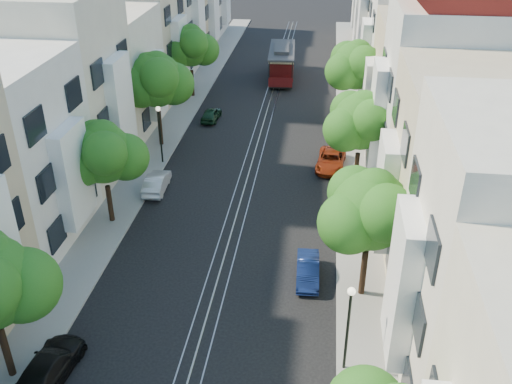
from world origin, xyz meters
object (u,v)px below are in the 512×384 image
(tree_e_c, at_px, (362,123))
(parked_car_e_far, at_px, (331,160))
(tree_e_b, at_px, (372,212))
(tree_e_d, at_px, (357,67))
(cable_car, at_px, (282,61))
(tree_w_c, at_px, (157,81))
(parked_car_w_near, at_px, (49,367))
(lamp_east, at_px, (349,317))
(parked_car_w_mid, at_px, (157,182))
(parked_car_w_far, at_px, (211,114))
(lamp_west, at_px, (160,126))
(tree_w_b, at_px, (104,155))
(parked_car_e_mid, at_px, (308,270))
(tree_w_d, at_px, (191,47))

(tree_e_c, bearing_deg, parked_car_e_far, 120.87)
(tree_e_b, xyz_separation_m, tree_e_d, (0.00, 22.00, 0.13))
(tree_e_d, xyz_separation_m, cable_car, (-6.76, 11.33, -3.07))
(tree_w_c, relative_size, parked_car_w_near, 1.72)
(lamp_east, xyz_separation_m, parked_car_w_mid, (-11.90, 14.08, -2.27))
(tree_w_c, xyz_separation_m, parked_car_w_far, (2.74, 5.50, -4.54))
(lamp_west, xyz_separation_m, parked_car_w_far, (1.90, 8.48, -2.32))
(tree_w_b, xyz_separation_m, parked_car_w_near, (1.54, -11.90, -3.80))
(lamp_east, bearing_deg, tree_e_d, 87.96)
(tree_w_b, xyz_separation_m, tree_w_c, (0.00, 11.00, 0.67))
(parked_car_e_far, bearing_deg, parked_car_w_mid, -152.31)
(lamp_west, relative_size, parked_car_e_mid, 1.29)
(parked_car_w_near, bearing_deg, parked_car_w_mid, -86.01)
(parked_car_e_far, bearing_deg, tree_w_d, 138.99)
(tree_w_c, xyz_separation_m, lamp_east, (13.44, -20.98, -2.22))
(parked_car_e_mid, bearing_deg, tree_w_b, 158.70)
(parked_car_w_mid, relative_size, parked_car_w_far, 1.12)
(cable_car, height_order, parked_car_e_far, cable_car)
(tree_e_c, xyz_separation_m, parked_car_e_far, (-1.66, 2.78, -4.03))
(tree_w_d, distance_m, lamp_east, 34.73)
(parked_car_w_near, bearing_deg, lamp_east, -166.83)
(tree_w_c, bearing_deg, tree_e_b, -48.01)
(tree_e_d, height_order, parked_car_w_near, tree_e_d)
(tree_w_c, bearing_deg, lamp_west, -74.25)
(tree_w_d, bearing_deg, lamp_east, -67.20)
(lamp_west, xyz_separation_m, cable_car, (6.80, 20.31, -1.05))
(tree_e_d, relative_size, parked_car_w_near, 1.66)
(tree_e_b, distance_m, parked_car_w_near, 15.17)
(lamp_west, distance_m, cable_car, 21.44)
(lamp_east, height_order, parked_car_e_far, lamp_east)
(tree_e_b, height_order, lamp_west, tree_e_b)
(tree_e_b, xyz_separation_m, parked_car_e_far, (-1.66, 13.78, -4.16))
(tree_w_c, height_order, lamp_east, tree_w_c)
(parked_car_e_mid, distance_m, parked_car_w_near, 12.83)
(parked_car_e_far, xyz_separation_m, parked_car_w_far, (-10.00, 7.72, -0.04))
(parked_car_e_far, bearing_deg, cable_car, 109.67)
(parked_car_e_mid, bearing_deg, parked_car_w_far, 111.28)
(parked_car_w_far, bearing_deg, tree_e_c, 141.38)
(tree_w_b, height_order, parked_car_w_near, tree_w_b)
(parked_car_w_near, relative_size, parked_car_w_mid, 1.19)
(tree_e_c, distance_m, parked_car_w_near, 22.40)
(parked_car_w_mid, bearing_deg, parked_car_w_far, -97.85)
(tree_w_d, relative_size, parked_car_w_far, 2.10)
(tree_e_c, relative_size, parked_car_w_far, 2.10)
(tree_e_c, xyz_separation_m, parked_car_w_near, (-12.86, -17.90, -4.00))
(tree_e_b, xyz_separation_m, parked_car_w_near, (-12.86, -6.90, -4.13))
(tree_e_c, height_order, lamp_west, tree_e_c)
(tree_e_b, relative_size, parked_car_e_mid, 2.07)
(tree_w_c, distance_m, parked_car_w_near, 23.38)
(lamp_west, distance_m, parked_car_w_near, 20.06)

